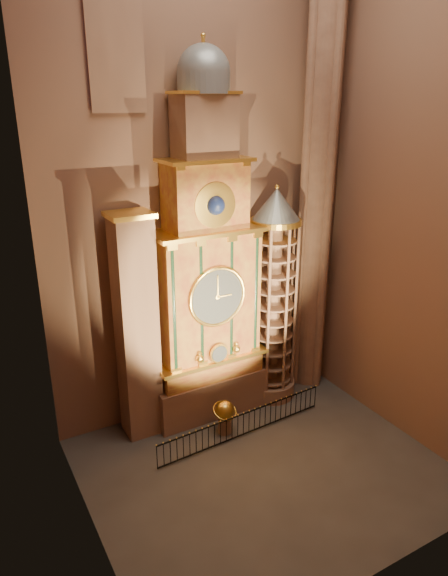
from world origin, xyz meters
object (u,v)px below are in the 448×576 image
astronomical_clock (207,282)px  iron_railing (243,424)px  stair_turret (273,299)px  portrait_tower (137,328)px  celestial_globe (225,414)px

astronomical_clock → iron_railing: bearing=-81.8°
astronomical_clock → stair_turret: (3.50, -0.26, -1.41)m
astronomical_clock → iron_railing: (0.39, -2.69, -6.05)m
portrait_tower → iron_railing: 6.49m
astronomical_clock → celestial_globe: bearing=-95.8°
astronomical_clock → iron_railing: size_ratio=1.95×
celestial_globe → portrait_tower: bearing=147.3°
portrait_tower → stair_turret: 6.91m
astronomical_clock → stair_turret: astronomical_clock is taller
iron_railing → celestial_globe: bearing=131.9°
stair_turret → celestial_globe: (-3.71, -1.77, -4.30)m
astronomical_clock → portrait_tower: 3.73m
portrait_tower → iron_railing: portrait_tower is taller
iron_railing → portrait_tower: bearing=144.4°
portrait_tower → stair_turret: (6.90, -0.28, 0.12)m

